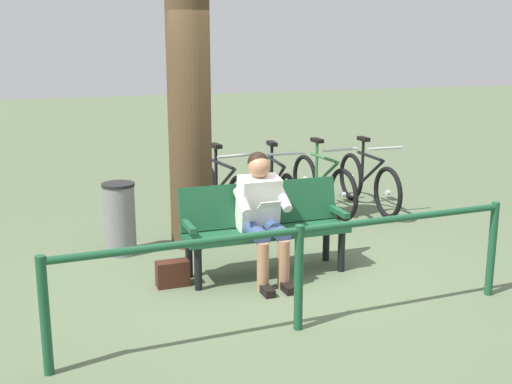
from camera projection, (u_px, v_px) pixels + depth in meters
ground_plane at (279, 280)px, 6.18m from camera, size 40.00×40.00×0.00m
bench at (263, 222)px, 6.29m from camera, size 1.61×0.50×0.87m
person_reading at (262, 211)px, 6.08m from camera, size 0.49×0.77×1.20m
handbag at (173, 274)px, 6.01m from camera, size 0.30×0.15×0.24m
tree_trunk at (188, 62)px, 6.79m from camera, size 0.46×0.46×3.97m
litter_bin at (120, 219)px, 6.84m from camera, size 0.34×0.34×0.77m
bicycle_black at (368, 182)px, 8.67m from camera, size 0.48×1.68×0.94m
bicycle_purple at (323, 184)px, 8.55m from camera, size 0.48×1.68×0.94m
bicycle_silver at (276, 189)px, 8.29m from camera, size 0.48×1.68×0.94m
bicycle_orange at (222, 192)px, 8.13m from camera, size 0.48×1.67×0.94m
railing_fence at (299, 255)px, 5.01m from camera, size 3.83×0.27×0.85m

